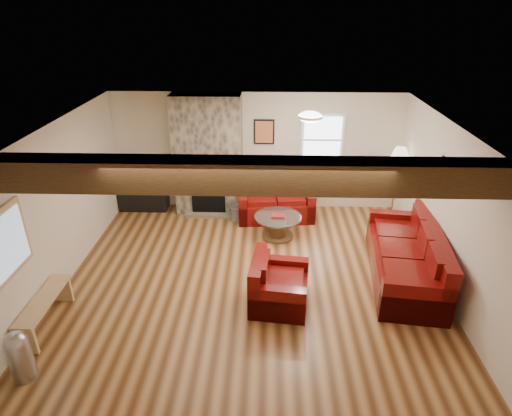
{
  "coord_description": "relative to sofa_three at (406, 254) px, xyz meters",
  "views": [
    {
      "loc": [
        0.24,
        -5.87,
        4.14
      ],
      "look_at": [
        0.05,
        0.4,
        1.08
      ],
      "focal_mm": 30.0,
      "sensor_mm": 36.0,
      "label": 1
    }
  ],
  "objects": [
    {
      "name": "television",
      "position": [
        -4.93,
        2.46,
        0.28
      ],
      "size": [
        0.81,
        0.11,
        0.47
      ],
      "primitive_type": "imported",
      "color": "black",
      "rests_on": "tv_cabinet"
    },
    {
      "name": "room",
      "position": [
        -2.48,
        -0.07,
        0.79
      ],
      "size": [
        8.0,
        8.0,
        8.0
      ],
      "color": "#533016",
      "rests_on": "ground"
    },
    {
      "name": "hatch_window",
      "position": [
        -5.44,
        -1.57,
        0.99
      ],
      "size": [
        0.08,
        1.0,
        0.9
      ],
      "primitive_type": null,
      "color": "tan",
      "rests_on": "room"
    },
    {
      "name": "floor_lamp",
      "position": [
        0.31,
        2.03,
        0.9
      ],
      "size": [
        0.41,
        0.41,
        1.59
      ],
      "color": "#AA7D46",
      "rests_on": "floor"
    },
    {
      "name": "coffee_table",
      "position": [
        -2.04,
        1.3,
        -0.24
      ],
      "size": [
        0.9,
        0.9,
        0.47
      ],
      "color": "#422715",
      "rests_on": "floor"
    },
    {
      "name": "chimney_breast",
      "position": [
        -3.48,
        2.42,
        0.76
      ],
      "size": [
        1.4,
        0.67,
        2.5
      ],
      "color": "#3D372F",
      "rests_on": "floor"
    },
    {
      "name": "armchair_red",
      "position": [
        -2.04,
        -0.72,
        -0.08
      ],
      "size": [
        0.92,
        1.03,
        0.76
      ],
      "primitive_type": null,
      "rotation": [
        0.0,
        0.0,
        1.46
      ],
      "color": "#4B0B05",
      "rests_on": "floor"
    },
    {
      "name": "pedal_bin",
      "position": [
        -5.15,
        -2.24,
        -0.11
      ],
      "size": [
        0.33,
        0.33,
        0.69
      ],
      "primitive_type": null,
      "rotation": [
        0.0,
        0.0,
        -0.25
      ],
      "color": "#A5A6AA",
      "rests_on": "floor"
    },
    {
      "name": "loveseat",
      "position": [
        -2.08,
        2.16,
        -0.04
      ],
      "size": [
        1.63,
        1.04,
        0.83
      ],
      "primitive_type": null,
      "rotation": [
        0.0,
        0.0,
        0.1
      ],
      "color": "#4B0B05",
      "rests_on": "floor"
    },
    {
      "name": "artwork_back",
      "position": [
        -2.33,
        2.64,
        1.24
      ],
      "size": [
        0.42,
        0.06,
        0.52
      ],
      "primitive_type": null,
      "color": "black",
      "rests_on": "room"
    },
    {
      "name": "tv_cabinet",
      "position": [
        -4.93,
        2.46,
        -0.2
      ],
      "size": [
        1.01,
        0.4,
        0.5
      ],
      "primitive_type": "cube",
      "color": "black",
      "rests_on": "floor"
    },
    {
      "name": "oak_beam",
      "position": [
        -2.48,
        -1.32,
        1.85
      ],
      "size": [
        6.0,
        0.36,
        0.38
      ],
      "primitive_type": "cube",
      "color": "#331F0F",
      "rests_on": "room"
    },
    {
      "name": "coal_bucket",
      "position": [
        -2.88,
        2.01,
        -0.31
      ],
      "size": [
        0.32,
        0.32,
        0.3
      ],
      "primitive_type": null,
      "color": "slate",
      "rests_on": "floor"
    },
    {
      "name": "sofa_three",
      "position": [
        0.0,
        0.0,
        0.0
      ],
      "size": [
        1.28,
        2.47,
        0.91
      ],
      "primitive_type": null,
      "rotation": [
        0.0,
        0.0,
        -1.7
      ],
      "color": "#4B0B05",
      "rests_on": "floor"
    },
    {
      "name": "ceiling_dome",
      "position": [
        -1.58,
        0.83,
        1.98
      ],
      "size": [
        0.4,
        0.4,
        0.18
      ],
      "primitive_type": null,
      "color": "white",
      "rests_on": "room"
    },
    {
      "name": "pine_bench",
      "position": [
        -5.31,
        -1.31,
        -0.24
      ],
      "size": [
        0.28,
        1.18,
        0.44
      ],
      "primitive_type": null,
      "color": "tan",
      "rests_on": "floor"
    },
    {
      "name": "artwork_right",
      "position": [
        0.48,
        0.23,
        1.29
      ],
      "size": [
        0.06,
        0.55,
        0.42
      ],
      "primitive_type": null,
      "color": "black",
      "rests_on": "room"
    },
    {
      "name": "back_window",
      "position": [
        -1.13,
        2.64,
        1.09
      ],
      "size": [
        0.9,
        0.08,
        1.1
      ],
      "primitive_type": null,
      "color": "white",
      "rests_on": "room"
    }
  ]
}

